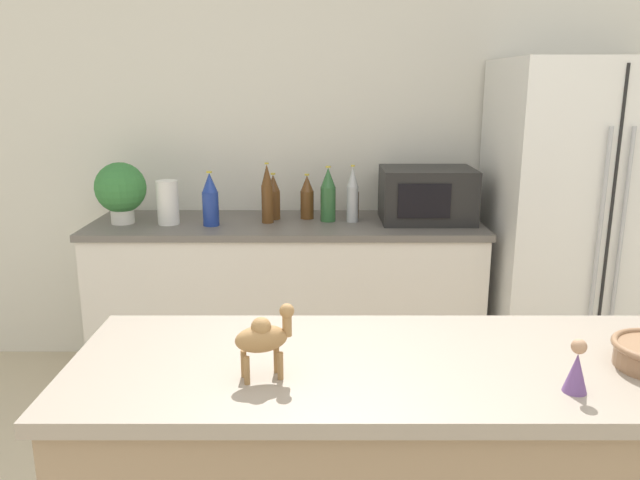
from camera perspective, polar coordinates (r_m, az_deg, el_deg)
wall_back at (r=3.57m, az=2.28°, el=9.05°), size 8.00×0.06×2.55m
back_counter at (r=3.43m, az=-3.02°, el=-5.49°), size 2.05×0.63×0.88m
refrigerator at (r=3.48m, az=22.25°, el=0.86°), size 0.84×0.76×1.71m
potted_plant at (r=3.38m, az=-17.80°, el=4.42°), size 0.26×0.26×0.32m
paper_towel_roll at (r=3.31m, az=-13.78°, el=3.35°), size 0.11×0.11×0.23m
microwave at (r=3.34m, az=9.71°, el=4.11°), size 0.48×0.37×0.28m
back_bottle_0 at (r=3.23m, az=-10.03°, el=3.63°), size 0.08×0.08×0.28m
back_bottle_1 at (r=3.35m, az=-1.22°, el=3.91°), size 0.07×0.07×0.24m
back_bottle_2 at (r=3.27m, az=2.96°, el=4.14°), size 0.06×0.06×0.30m
back_bottle_3 at (r=3.28m, az=0.71°, el=4.13°), size 0.08×0.08×0.29m
back_bottle_4 at (r=3.34m, az=-4.31°, el=3.91°), size 0.07×0.07×0.25m
back_bottle_5 at (r=3.25m, az=-4.88°, el=4.19°), size 0.06×0.06×0.32m
back_bottle_6 at (r=3.35m, az=3.02°, el=3.83°), size 0.06×0.06×0.23m
camel_figurine at (r=1.36m, az=-5.18°, el=-8.80°), size 0.13×0.09×0.17m
wise_man_figurine_blue at (r=1.42m, az=22.38°, el=-10.87°), size 0.05×0.05×0.12m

